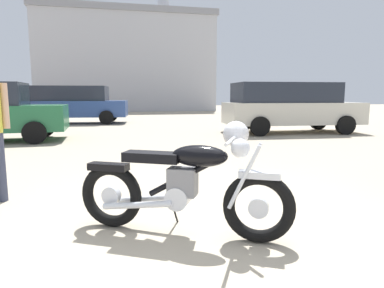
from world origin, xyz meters
name	(u,v)px	position (x,y,z in m)	size (l,w,h in m)	color
ground_plane	(196,233)	(0.00, 0.00, 0.00)	(80.00, 80.00, 0.00)	tan
vintage_motorcycle	(187,183)	(-0.09, 0.01, 0.49)	(1.89, 1.06, 1.07)	black
white_estate_far	(73,103)	(-2.62, 13.70, 0.94)	(4.85, 2.33, 1.74)	black
red_hatchback_near	(289,106)	(5.26, 7.82, 0.94)	(4.81, 2.23, 1.74)	black
industrial_building	(127,65)	(0.54, 30.75, 4.25)	(14.89, 12.36, 16.44)	#B2B2B7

